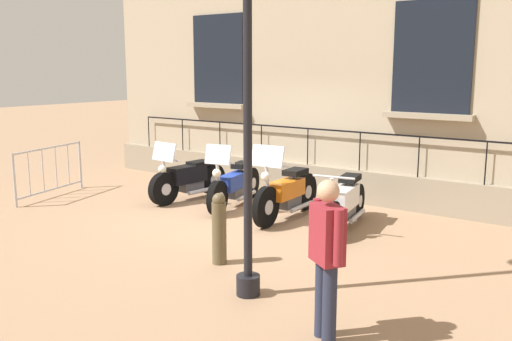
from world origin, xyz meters
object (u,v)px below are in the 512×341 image
object	(u,v)px
motorcycle_blue	(235,185)
bollard	(219,228)
motorcycle_black	(188,179)
motorcycle_white	(344,204)
crowd_barrier	(50,170)
pedestrian_standing	(327,252)
motorcycle_orange	(287,193)

from	to	relation	value
motorcycle_blue	bollard	size ratio (longest dim) A/B	2.12
motorcycle_black	motorcycle_white	xyz separation A→B (m)	(-0.01, 3.48, -0.02)
motorcycle_white	crowd_barrier	xyz separation A→B (m)	(1.48, -5.96, 0.16)
motorcycle_white	bollard	distance (m)	2.61
motorcycle_black	motorcycle_white	world-z (taller)	motorcycle_black
motorcycle_black	pedestrian_standing	bearing A→B (deg)	54.82
motorcycle_black	pedestrian_standing	size ratio (longest dim) A/B	1.22
motorcycle_blue	motorcycle_white	distance (m)	2.38
pedestrian_standing	motorcycle_orange	bearing A→B (deg)	-142.50
bollard	motorcycle_black	bearing A→B (deg)	-131.20
motorcycle_orange	crowd_barrier	size ratio (longest dim) A/B	1.11
crowd_barrier	motorcycle_black	bearing A→B (deg)	120.69
motorcycle_white	crowd_barrier	world-z (taller)	crowd_barrier
crowd_barrier	pedestrian_standing	xyz separation A→B (m)	(2.13, 7.58, 0.33)
motorcycle_orange	crowd_barrier	bearing A→B (deg)	-73.74
crowd_barrier	pedestrian_standing	distance (m)	7.88
motorcycle_white	pedestrian_standing	bearing A→B (deg)	24.26
motorcycle_black	motorcycle_orange	xyz separation A→B (m)	(0.05, 2.38, 0.03)
motorcycle_black	bollard	distance (m)	3.84
motorcycle_blue	motorcycle_white	bearing A→B (deg)	87.56
pedestrian_standing	motorcycle_white	bearing A→B (deg)	-155.74
crowd_barrier	bollard	xyz separation A→B (m)	(1.06, 5.36, -0.07)
motorcycle_white	bollard	xyz separation A→B (m)	(2.54, -0.59, 0.09)
crowd_barrier	bollard	size ratio (longest dim) A/B	1.93
crowd_barrier	motorcycle_white	bearing A→B (deg)	103.96
crowd_barrier	pedestrian_standing	size ratio (longest dim) A/B	1.19
motorcycle_white	bollard	bearing A→B (deg)	-13.14
bollard	pedestrian_standing	bearing A→B (deg)	64.20
motorcycle_white	crowd_barrier	bearing A→B (deg)	-76.04
pedestrian_standing	crowd_barrier	bearing A→B (deg)	-105.68
motorcycle_black	crowd_barrier	bearing A→B (deg)	-59.31
motorcycle_orange	pedestrian_standing	xyz separation A→B (m)	(3.55, 2.72, 0.44)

